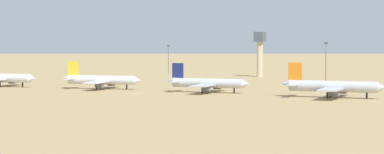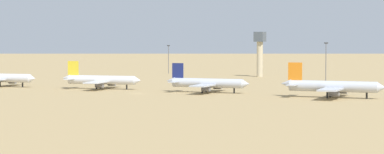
{
  "view_description": "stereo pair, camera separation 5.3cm",
  "coord_description": "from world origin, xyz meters",
  "px_view_note": "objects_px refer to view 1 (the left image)",
  "views": [
    {
      "loc": [
        143.84,
        -240.83,
        20.43
      ],
      "look_at": [
        16.6,
        11.04,
        6.0
      ],
      "focal_mm": 71.39,
      "sensor_mm": 36.0,
      "label": 1
    },
    {
      "loc": [
        143.89,
        -240.8,
        20.43
      ],
      "look_at": [
        16.6,
        11.04,
        6.0
      ],
      "focal_mm": 71.39,
      "sensor_mm": 36.0,
      "label": 2
    }
  ],
  "objects_px": {
    "parked_jet_navy_3": "(207,83)",
    "control_tower": "(260,50)",
    "light_pole_west": "(168,57)",
    "parked_jet_orange_4": "(332,86)",
    "light_pole_mid": "(326,60)",
    "parked_jet_yellow_2": "(101,80)"
  },
  "relations": [
    {
      "from": "parked_jet_navy_3",
      "to": "control_tower",
      "type": "distance_m",
      "value": 121.21
    },
    {
      "from": "control_tower",
      "to": "light_pole_west",
      "type": "relative_size",
      "value": 1.45
    },
    {
      "from": "parked_jet_orange_4",
      "to": "light_pole_mid",
      "type": "relative_size",
      "value": 1.97
    },
    {
      "from": "parked_jet_orange_4",
      "to": "control_tower",
      "type": "relative_size",
      "value": 1.53
    },
    {
      "from": "parked_jet_navy_3",
      "to": "parked_jet_orange_4",
      "type": "distance_m",
      "value": 49.15
    },
    {
      "from": "parked_jet_orange_4",
      "to": "light_pole_west",
      "type": "distance_m",
      "value": 189.2
    },
    {
      "from": "control_tower",
      "to": "parked_jet_orange_4",
      "type": "bearing_deg",
      "value": -58.36
    },
    {
      "from": "parked_jet_yellow_2",
      "to": "parked_jet_navy_3",
      "type": "bearing_deg",
      "value": -9.89
    },
    {
      "from": "parked_jet_yellow_2",
      "to": "light_pole_mid",
      "type": "height_order",
      "value": "light_pole_mid"
    },
    {
      "from": "parked_jet_navy_3",
      "to": "light_pole_west",
      "type": "bearing_deg",
      "value": 118.5
    },
    {
      "from": "parked_jet_yellow_2",
      "to": "light_pole_mid",
      "type": "xyz_separation_m",
      "value": [
        67.98,
        81.82,
        6.81
      ]
    },
    {
      "from": "parked_jet_navy_3",
      "to": "parked_jet_orange_4",
      "type": "height_order",
      "value": "parked_jet_orange_4"
    },
    {
      "from": "light_pole_west",
      "to": "control_tower",
      "type": "bearing_deg",
      "value": -9.99
    },
    {
      "from": "parked_jet_orange_4",
      "to": "parked_jet_yellow_2",
      "type": "bearing_deg",
      "value": 173.99
    },
    {
      "from": "parked_jet_navy_3",
      "to": "parked_jet_yellow_2",
      "type": "bearing_deg",
      "value": 176.19
    },
    {
      "from": "parked_jet_orange_4",
      "to": "light_pole_mid",
      "type": "height_order",
      "value": "light_pole_mid"
    },
    {
      "from": "control_tower",
      "to": "light_pole_mid",
      "type": "distance_m",
      "value": 60.38
    },
    {
      "from": "parked_jet_yellow_2",
      "to": "control_tower",
      "type": "height_order",
      "value": "control_tower"
    },
    {
      "from": "parked_jet_navy_3",
      "to": "light_pole_mid",
      "type": "bearing_deg",
      "value": 69.68
    },
    {
      "from": "parked_jet_orange_4",
      "to": "light_pole_mid",
      "type": "bearing_deg",
      "value": 103.41
    },
    {
      "from": "parked_jet_navy_3",
      "to": "light_pole_mid",
      "type": "xyz_separation_m",
      "value": [
        21.5,
        80.54,
        6.88
      ]
    },
    {
      "from": "parked_jet_yellow_2",
      "to": "parked_jet_navy_3",
      "type": "relative_size",
      "value": 1.01
    }
  ]
}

